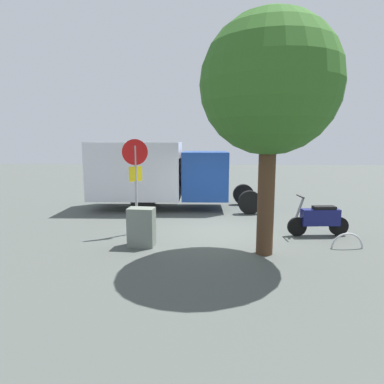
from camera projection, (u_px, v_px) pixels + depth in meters
name	position (u px, v px, depth m)	size (l,w,h in m)	color
ground_plane	(217.00, 231.00, 10.27)	(60.00, 60.00, 0.00)	#484D49
box_truck_near	(160.00, 172.00, 13.47)	(6.86, 2.36, 2.73)	black
motorcycle	(320.00, 218.00, 9.66)	(1.81, 0.55, 1.20)	black
stop_sign	(136.00, 171.00, 9.71)	(0.71, 0.33, 2.83)	#9E9EA3
street_tree	(270.00, 86.00, 7.56)	(3.25, 3.25, 5.69)	#47301E
utility_cabinet	(142.00, 227.00, 8.71)	(0.69, 0.43, 1.03)	slate
bike_rack_hoop	(347.00, 249.00, 8.56)	(0.85, 0.85, 0.05)	#B7B7BC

